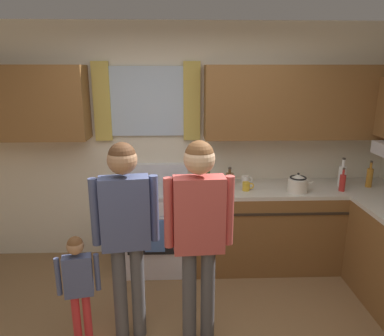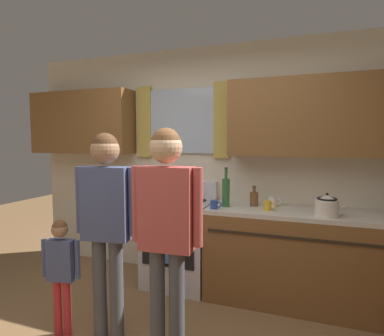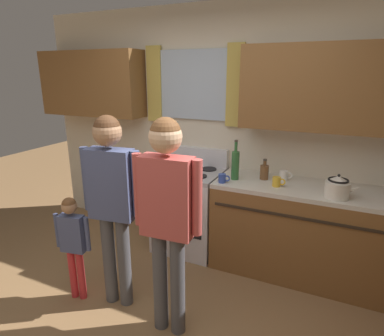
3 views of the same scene
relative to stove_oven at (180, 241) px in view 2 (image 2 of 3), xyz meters
The scene contains 12 objects.
back_wall_unit 1.11m from the stove_oven, 40.88° to the left, with size 4.60×0.42×2.60m.
kitchen_counter_run 1.84m from the stove_oven, 13.85° to the right, with size 2.21×2.14×0.90m.
stove_oven is the anchor object (origin of this frame).
bottle_wine_green 0.79m from the stove_oven, ahead, with size 0.08×0.08×0.39m.
bottle_squat_brown 0.94m from the stove_oven, ahead, with size 0.08×0.08×0.21m.
mug_cobalt_blue 0.69m from the stove_oven, 25.10° to the right, with size 0.11×0.07×0.08m.
mug_mustard_yellow 1.06m from the stove_oven, ahead, with size 0.12×0.08×0.09m.
mug_ceramic_white 1.09m from the stove_oven, ahead, with size 0.13×0.08×0.09m.
stovetop_kettle 1.56m from the stove_oven, ahead, with size 0.27×0.20×0.21m.
adult_holding_child 1.24m from the stove_oven, 98.04° to the right, with size 0.50×0.22×1.62m.
adult_in_plaid 1.38m from the stove_oven, 71.76° to the right, with size 0.51×0.22×1.64m.
small_child 1.32m from the stove_oven, 112.98° to the right, with size 0.31×0.13×0.94m.
Camera 2 is at (1.02, -1.59, 1.55)m, focal length 29.80 mm.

